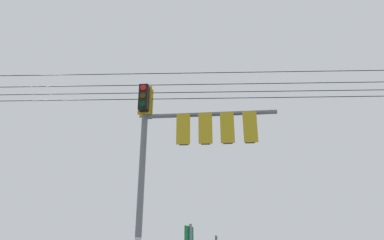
{
  "coord_description": "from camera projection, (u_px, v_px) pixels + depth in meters",
  "views": [
    {
      "loc": [
        -9.1,
        6.52,
        1.59
      ],
      "look_at": [
        -1.3,
        -1.05,
        6.16
      ],
      "focal_mm": 33.71,
      "sensor_mm": 36.0,
      "label": 1
    }
  ],
  "objects": [
    {
      "name": "signal_mast_assembly",
      "position": [
        180.0,
        142.0,
        11.53
      ],
      "size": [
        3.74,
        3.31,
        7.42
      ],
      "color": "slate",
      "rests_on": "ground"
    },
    {
      "name": "overhead_wire_span",
      "position": [
        173.0,
        87.0,
        12.4
      ],
      "size": [
        14.48,
        14.24,
        1.08
      ],
      "color": "black"
    }
  ]
}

